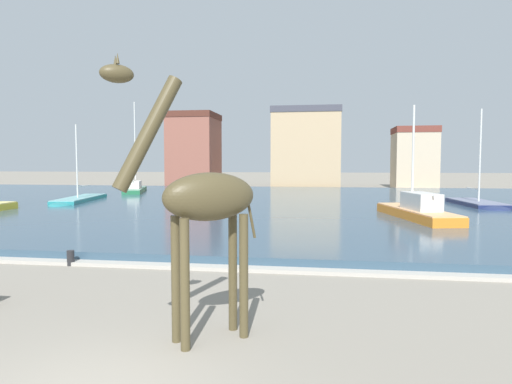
{
  "coord_description": "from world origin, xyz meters",
  "views": [
    {
      "loc": [
        3.31,
        -5.74,
        3.39
      ],
      "look_at": [
        0.59,
        12.13,
        2.2
      ],
      "focal_mm": 31.38,
      "sensor_mm": 36.0,
      "label": 1
    }
  ],
  "objects_px": {
    "sailboat_green": "(136,190)",
    "mooring_bollard": "(71,258)",
    "giraffe_statue": "(202,202)",
    "sailboat_orange": "(412,213)",
    "sailboat_teal": "(77,202)",
    "sailboat_navy": "(479,206)"
  },
  "relations": [
    {
      "from": "sailboat_green",
      "to": "sailboat_orange",
      "type": "distance_m",
      "value": 30.08
    },
    {
      "from": "giraffe_statue",
      "to": "mooring_bollard",
      "type": "height_order",
      "value": "giraffe_statue"
    },
    {
      "from": "sailboat_green",
      "to": "mooring_bollard",
      "type": "xyz_separation_m",
      "value": [
        11.01,
        -30.26,
        -0.3
      ]
    },
    {
      "from": "giraffe_statue",
      "to": "mooring_bollard",
      "type": "xyz_separation_m",
      "value": [
        -5.99,
        5.41,
        -2.4
      ]
    },
    {
      "from": "giraffe_statue",
      "to": "sailboat_orange",
      "type": "xyz_separation_m",
      "value": [
        7.1,
        17.68,
        -2.05
      ]
    },
    {
      "from": "sailboat_navy",
      "to": "sailboat_orange",
      "type": "distance_m",
      "value": 9.38
    },
    {
      "from": "sailboat_teal",
      "to": "mooring_bollard",
      "type": "distance_m",
      "value": 21.51
    },
    {
      "from": "sailboat_orange",
      "to": "mooring_bollard",
      "type": "distance_m",
      "value": 17.94
    },
    {
      "from": "giraffe_statue",
      "to": "sailboat_teal",
      "type": "xyz_separation_m",
      "value": [
        -16.74,
        24.05,
        -2.3
      ]
    },
    {
      "from": "sailboat_orange",
      "to": "mooring_bollard",
      "type": "height_order",
      "value": "sailboat_orange"
    },
    {
      "from": "sailboat_teal",
      "to": "sailboat_orange",
      "type": "height_order",
      "value": "sailboat_orange"
    },
    {
      "from": "sailboat_teal",
      "to": "mooring_bollard",
      "type": "xyz_separation_m",
      "value": [
        10.74,
        -18.64,
        -0.1
      ]
    },
    {
      "from": "giraffe_statue",
      "to": "sailboat_navy",
      "type": "xyz_separation_m",
      "value": [
        13.0,
        24.96,
        -2.29
      ]
    },
    {
      "from": "sailboat_teal",
      "to": "giraffe_statue",
      "type": "bearing_deg",
      "value": -55.16
    },
    {
      "from": "giraffe_statue",
      "to": "sailboat_green",
      "type": "bearing_deg",
      "value": 115.48
    },
    {
      "from": "giraffe_statue",
      "to": "sailboat_orange",
      "type": "relative_size",
      "value": 0.59
    },
    {
      "from": "sailboat_green",
      "to": "mooring_bollard",
      "type": "height_order",
      "value": "sailboat_green"
    },
    {
      "from": "sailboat_orange",
      "to": "sailboat_teal",
      "type": "bearing_deg",
      "value": 165.03
    },
    {
      "from": "sailboat_teal",
      "to": "sailboat_green",
      "type": "distance_m",
      "value": 11.62
    },
    {
      "from": "sailboat_orange",
      "to": "sailboat_navy",
      "type": "bearing_deg",
      "value": 50.99
    },
    {
      "from": "giraffe_statue",
      "to": "sailboat_green",
      "type": "relative_size",
      "value": 0.54
    },
    {
      "from": "sailboat_green",
      "to": "mooring_bollard",
      "type": "distance_m",
      "value": 32.2
    }
  ]
}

